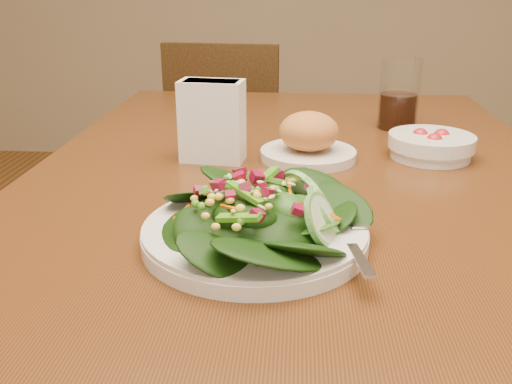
# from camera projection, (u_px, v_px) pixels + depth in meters

# --- Properties ---
(dining_table) EXTENTS (0.90, 1.40, 0.75)m
(dining_table) POSITION_uv_depth(u_px,v_px,m) (297.00, 234.00, 0.95)
(dining_table) COLOR #552E10
(dining_table) RESTS_ON ground_plane
(chair_far) EXTENTS (0.42, 0.43, 0.85)m
(chair_far) POSITION_uv_depth(u_px,v_px,m) (229.00, 155.00, 2.03)
(chair_far) COLOR #462F14
(chair_far) RESTS_ON ground_plane
(salad_plate) EXTENTS (0.28, 0.27, 0.08)m
(salad_plate) POSITION_uv_depth(u_px,v_px,m) (263.00, 221.00, 0.68)
(salad_plate) COLOR silver
(salad_plate) RESTS_ON dining_table
(bread_plate) EXTENTS (0.17, 0.17, 0.09)m
(bread_plate) POSITION_uv_depth(u_px,v_px,m) (309.00, 140.00, 1.00)
(bread_plate) COLOR silver
(bread_plate) RESTS_ON dining_table
(tomato_bowl) EXTENTS (0.15, 0.15, 0.05)m
(tomato_bowl) POSITION_uv_depth(u_px,v_px,m) (431.00, 145.00, 1.01)
(tomato_bowl) COLOR silver
(tomato_bowl) RESTS_ON dining_table
(drinking_glass) EXTENTS (0.08, 0.08, 0.15)m
(drinking_glass) POSITION_uv_depth(u_px,v_px,m) (399.00, 99.00, 1.19)
(drinking_glass) COLOR silver
(drinking_glass) RESTS_ON dining_table
(napkin_holder) EXTENTS (0.11, 0.07, 0.14)m
(napkin_holder) POSITION_uv_depth(u_px,v_px,m) (212.00, 119.00, 0.98)
(napkin_holder) COLOR white
(napkin_holder) RESTS_ON dining_table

